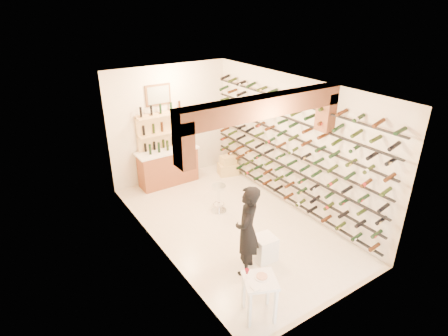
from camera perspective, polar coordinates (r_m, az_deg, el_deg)
name	(u,v)px	position (r m, az deg, el deg)	size (l,w,h in m)	color
ground	(231,223)	(8.63, 1.11, -8.55)	(6.00, 6.00, 0.00)	beige
room_shell	(239,135)	(7.42, 2.39, 5.13)	(3.52, 6.02, 3.21)	beige
wine_rack	(285,148)	(8.78, 9.47, 3.11)	(0.32, 5.70, 2.56)	black
back_counter	(168,166)	(10.28, -8.65, 0.35)	(1.70, 0.62, 1.29)	brown
back_shelving	(163,142)	(10.24, -9.45, 4.05)	(1.40, 0.31, 2.73)	#DBB57B
tasting_table	(260,286)	(6.14, 5.53, -17.72)	(0.68, 0.68, 0.91)	white
white_stool	(264,248)	(7.50, 6.29, -12.20)	(0.41, 0.41, 0.51)	white
person	(247,231)	(6.82, 3.61, -9.70)	(0.66, 0.43, 1.80)	black
chrome_barstool	(219,196)	(8.88, -0.82, -4.43)	(0.36, 0.36, 0.71)	silver
crate_lower	(228,169)	(10.83, 0.64, -0.15)	(0.56, 0.39, 0.34)	#D2B873
crate_upper	(228,160)	(10.71, 0.64, 1.28)	(0.43, 0.30, 0.25)	#D2B873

